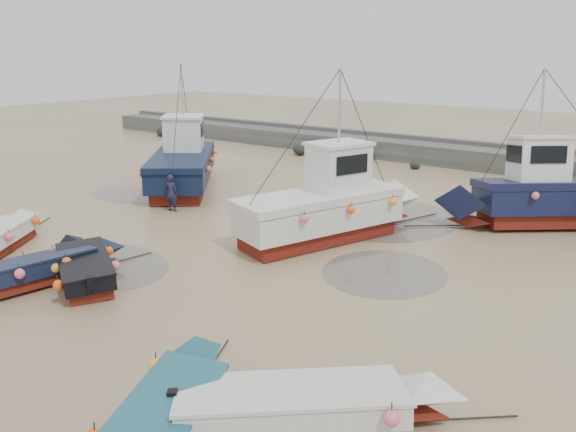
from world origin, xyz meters
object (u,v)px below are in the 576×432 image
dinghy_1 (47,264)px  dinghy_3 (312,404)px  dinghy_4 (84,262)px  cabin_boat_2 (544,193)px  dinghy_2 (172,398)px  cabin_boat_1 (332,204)px  cabin_boat_0 (184,161)px  dinghy_0 (2,233)px  person (173,211)px

dinghy_1 → dinghy_3: (10.50, -1.12, -0.02)m
dinghy_4 → cabin_boat_2: bearing=-6.3°
dinghy_3 → cabin_boat_2: bearing=137.9°
dinghy_2 → cabin_boat_1: bearing=83.5°
cabin_boat_0 → dinghy_3: bearing=-77.0°
dinghy_0 → cabin_boat_0: bearing=66.0°
dinghy_3 → dinghy_4: 9.95m
dinghy_0 → cabin_boat_1: cabin_boat_1 is taller
dinghy_2 → cabin_boat_2: size_ratio=0.61×
dinghy_0 → cabin_boat_1: 12.02m
dinghy_4 → dinghy_3: bearing=-71.7°
cabin_boat_2 → person: (-13.78, -7.26, -1.37)m
dinghy_2 → dinghy_4: size_ratio=0.91×
dinghy_0 → dinghy_1: 4.22m
dinghy_2 → dinghy_3: size_ratio=0.89×
cabin_boat_2 → dinghy_4: bearing=106.2°
person → cabin_boat_1: bearing=175.1°
cabin_boat_0 → cabin_boat_2: 17.21m
dinghy_2 → dinghy_0: bearing=141.6°
dinghy_2 → cabin_boat_1: cabin_boat_1 is taller
dinghy_0 → dinghy_2: (12.44, -3.33, 0.02)m
dinghy_1 → dinghy_2: (8.29, -2.54, 0.01)m
cabin_boat_1 → person: (-7.74, -0.93, -1.36)m
dinghy_0 → cabin_boat_1: (9.04, 7.88, 0.81)m
cabin_boat_0 → dinghy_2: bearing=-84.1°
dinghy_4 → dinghy_1: bearing=166.4°
dinghy_0 → cabin_boat_2: (15.07, 14.21, 0.82)m
dinghy_2 → cabin_boat_0: bearing=112.1°
dinghy_4 → person: bearing=56.6°
dinghy_0 → cabin_boat_0: (-1.77, 10.66, 0.76)m
dinghy_3 → dinghy_2: bearing=-97.6°
cabin_boat_1 → cabin_boat_0: bearing=-173.8°
dinghy_1 → cabin_boat_1: (4.90, 8.67, 0.81)m
dinghy_0 → cabin_boat_0: cabin_boat_0 is taller
dinghy_4 → cabin_boat_0: size_ratio=0.58×
dinghy_4 → person: dinghy_4 is taller
dinghy_2 → dinghy_3: same height
dinghy_2 → cabin_boat_2: bearing=58.1°
cabin_boat_2 → dinghy_1: bearing=105.8°
dinghy_3 → cabin_boat_1: size_ratio=0.59×
cabin_boat_1 → person: cabin_boat_1 is taller
cabin_boat_2 → person: size_ratio=4.90×
cabin_boat_0 → cabin_boat_2: same height
dinghy_3 → dinghy_0: bearing=-137.9°
cabin_boat_0 → person: (3.07, -3.71, -1.31)m
cabin_boat_2 → person: cabin_boat_2 is taller
dinghy_0 → dinghy_4: (4.88, 0.00, 0.00)m
dinghy_4 → cabin_boat_0: bearing=61.3°
person → dinghy_4: bearing=105.5°
dinghy_1 → cabin_boat_2: bearing=64.9°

